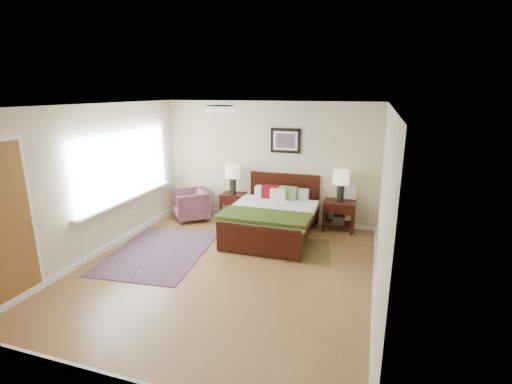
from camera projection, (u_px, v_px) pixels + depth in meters
floor at (224, 270)px, 5.77m from camera, size 5.00×5.00×0.00m
back_wall at (269, 162)px, 7.74m from camera, size 4.50×0.04×2.50m
front_wall at (108, 267)px, 3.15m from camera, size 4.50×0.04×2.50m
left_wall at (96, 181)px, 6.11m from camera, size 0.04×5.00×2.50m
right_wall at (383, 207)px, 4.78m from camera, size 0.04×5.00×2.50m
ceiling at (220, 105)px, 5.11m from camera, size 4.50×5.00×0.02m
window at (125, 166)px, 6.70m from camera, size 0.11×2.72×1.32m
ceil_fixture at (220, 108)px, 5.12m from camera, size 0.44×0.44×0.08m
bed at (273, 213)px, 6.98m from camera, size 1.59×1.91×1.03m
wall_art at (285, 141)px, 7.48m from camera, size 0.62×0.05×0.50m
nightstand_left at (233, 199)px, 7.94m from camera, size 0.48×0.43×0.57m
nightstand_right at (339, 213)px, 7.30m from camera, size 0.61×0.46×0.60m
lamp_left at (233, 174)px, 7.81m from camera, size 0.31×0.31×0.61m
lamp_right at (341, 181)px, 7.14m from camera, size 0.31×0.31×0.61m
armchair at (191, 205)px, 7.96m from camera, size 0.99×0.99×0.65m
rug_persian at (160, 252)px, 6.41m from camera, size 1.75×2.31×0.01m
rug_navy at (309, 251)px, 6.45m from camera, size 0.86×1.16×0.01m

